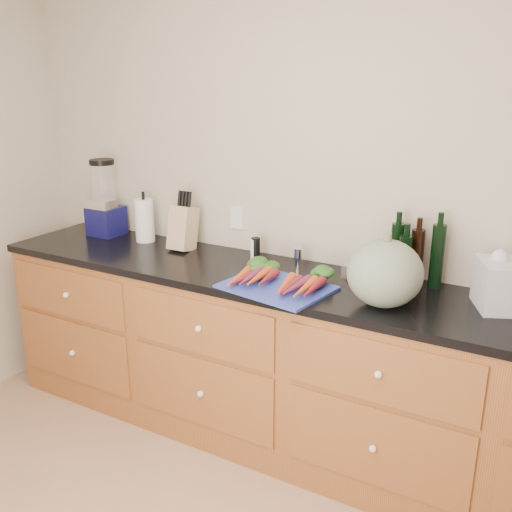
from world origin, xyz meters
The scene contains 14 objects.
wall_back centered at (0.00, 1.62, 1.30)m, with size 4.10×0.05×2.60m, color #C1B4A0.
cabinets centered at (0.00, 1.30, 0.45)m, with size 3.60×0.64×0.90m.
countertop centered at (0.00, 1.30, 0.92)m, with size 3.64×0.62×0.04m, color black.
cutting_board centered at (-0.11, 1.14, 0.95)m, with size 0.48×0.36×0.01m, color #2D3DA9.
carrots centered at (-0.11, 1.19, 0.98)m, with size 0.46×0.34×0.07m.
squash centered at (0.39, 1.19, 1.09)m, with size 0.33×0.33×0.29m, color slate.
blender_appliance centered at (-1.47, 1.46, 1.14)m, with size 0.19×0.19×0.47m.
paper_towel centered at (-1.16, 1.46, 1.07)m, with size 0.11×0.11×0.25m, color white.
knife_block centered at (-0.87, 1.44, 1.06)m, with size 0.12×0.12×0.25m, color tan.
grinder_salt centered at (-0.42, 1.48, 1.00)m, with size 0.05×0.05×0.11m, color white.
grinder_pepper centered at (-0.41, 1.48, 1.00)m, with size 0.05×0.05×0.12m, color black.
canister_chrome centered at (-0.16, 1.48, 0.99)m, with size 0.04×0.04×0.10m, color white.
tomato_box centered at (0.17, 1.47, 0.97)m, with size 0.13×0.11×0.06m, color white.
bottles centered at (0.43, 1.51, 1.08)m, with size 0.25×0.13×0.30m.
Camera 1 is at (1.03, -1.08, 1.90)m, focal length 40.00 mm.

